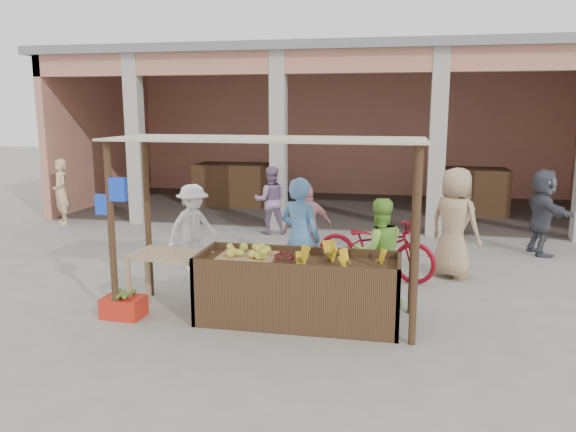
% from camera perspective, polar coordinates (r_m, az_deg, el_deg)
% --- Properties ---
extents(ground, '(60.00, 60.00, 0.00)m').
position_cam_1_polar(ground, '(7.60, -2.73, -10.35)').
color(ground, gray).
rests_on(ground, ground).
extents(market_building, '(14.40, 6.40, 4.20)m').
position_cam_1_polar(market_building, '(15.88, 5.38, 10.63)').
color(market_building, tan).
rests_on(market_building, ground).
extents(fruit_stall, '(2.60, 0.95, 0.80)m').
position_cam_1_polar(fruit_stall, '(7.36, 1.06, -7.73)').
color(fruit_stall, '#4D311F').
rests_on(fruit_stall, ground).
extents(stall_awning, '(4.09, 1.35, 2.39)m').
position_cam_1_polar(stall_awning, '(7.19, -2.87, 4.70)').
color(stall_awning, '#4D311F').
rests_on(stall_awning, ground).
extents(banana_heap, '(1.07, 0.59, 0.20)m').
position_cam_1_polar(banana_heap, '(7.13, 4.91, -4.22)').
color(banana_heap, yellow).
rests_on(banana_heap, fruit_stall).
extents(melon_tray, '(0.73, 0.64, 0.20)m').
position_cam_1_polar(melon_tray, '(7.34, -4.20, -3.80)').
color(melon_tray, tan).
rests_on(melon_tray, fruit_stall).
extents(berry_heap, '(0.47, 0.39, 0.15)m').
position_cam_1_polar(berry_heap, '(7.25, -0.47, -4.09)').
color(berry_heap, maroon).
rests_on(berry_heap, fruit_stall).
extents(side_table, '(1.10, 0.82, 0.82)m').
position_cam_1_polar(side_table, '(7.81, -12.02, -4.72)').
color(side_table, tan).
rests_on(side_table, ground).
extents(papaya_pile, '(0.69, 0.39, 0.20)m').
position_cam_1_polar(papaya_pile, '(7.75, -12.08, -3.02)').
color(papaya_pile, '#4C832A').
rests_on(papaya_pile, side_table).
extents(red_crate, '(0.55, 0.41, 0.28)m').
position_cam_1_polar(red_crate, '(7.91, -16.35, -8.85)').
color(red_crate, red).
rests_on(red_crate, ground).
extents(plantain_bundle, '(0.42, 0.29, 0.08)m').
position_cam_1_polar(plantain_bundle, '(7.85, -16.42, -7.62)').
color(plantain_bundle, olive).
rests_on(plantain_bundle, red_crate).
extents(produce_sacks, '(0.72, 0.45, 0.55)m').
position_cam_1_polar(produce_sacks, '(12.30, 16.64, -1.21)').
color(produce_sacks, maroon).
rests_on(produce_sacks, ground).
extents(vendor_blue, '(0.86, 0.75, 1.91)m').
position_cam_1_polar(vendor_blue, '(8.14, 1.23, -1.86)').
color(vendor_blue, '#5EA0E2').
rests_on(vendor_blue, ground).
extents(vendor_green, '(0.88, 0.69, 1.62)m').
position_cam_1_polar(vendor_green, '(7.96, 9.20, -3.36)').
color(vendor_green, '#95DE4D').
rests_on(vendor_green, ground).
extents(motorcycle, '(1.28, 2.22, 1.10)m').
position_cam_1_polar(motorcycle, '(9.27, 8.84, -2.98)').
color(motorcycle, maroon).
rests_on(motorcycle, ground).
extents(shopper_a, '(1.05, 1.13, 1.61)m').
position_cam_1_polar(shopper_a, '(9.68, -9.62, -0.85)').
color(shopper_a, white).
rests_on(shopper_a, ground).
extents(shopper_b, '(1.02, 0.82, 1.54)m').
position_cam_1_polar(shopper_b, '(9.84, 2.06, -0.74)').
color(shopper_b, '#D58B8F').
rests_on(shopper_b, ground).
extents(shopper_c, '(1.16, 1.09, 2.02)m').
position_cam_1_polar(shopper_c, '(9.53, 16.59, -0.11)').
color(shopper_c, tan).
rests_on(shopper_c, ground).
extents(shopper_d, '(0.96, 1.70, 1.74)m').
position_cam_1_polar(shopper_d, '(11.65, 24.44, 0.59)').
color(shopper_d, '#484953').
rests_on(shopper_d, ground).
extents(shopper_e, '(0.76, 0.75, 1.64)m').
position_cam_1_polar(shopper_e, '(14.53, -22.06, 2.42)').
color(shopper_e, '#EFC38F').
rests_on(shopper_e, ground).
extents(shopper_f, '(0.89, 0.65, 1.64)m').
position_cam_1_polar(shopper_f, '(12.43, -1.79, 1.93)').
color(shopper_f, '#96769F').
rests_on(shopper_f, ground).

